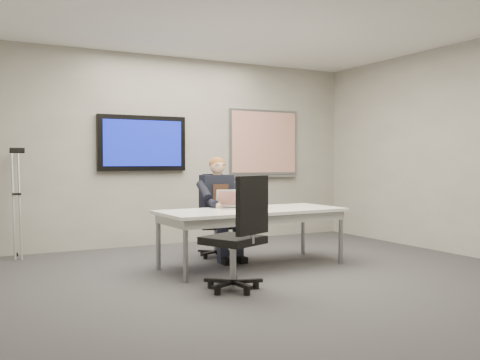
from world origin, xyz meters
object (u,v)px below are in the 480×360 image
seated_person (222,218)px  office_chair_far (215,234)px  laptop (232,204)px  conference_table (252,216)px  office_chair_near (237,255)px

seated_person → office_chair_far: bearing=91.7°
laptop → seated_person: bearing=93.0°
office_chair_far → conference_table: bearing=-69.0°
conference_table → office_chair_far: (-0.10, 0.80, -0.31)m
office_chair_near → laptop: (0.55, 1.18, 0.39)m
office_chair_near → laptop: bearing=-139.2°
office_chair_near → seated_person: seated_person is taller
conference_table → seated_person: size_ratio=1.71×
seated_person → laptop: size_ratio=3.69×
office_chair_far → laptop: bearing=-82.1°
office_chair_far → laptop: office_chair_far is taller
office_chair_near → office_chair_far: bearing=-133.2°
office_chair_near → seated_person: (0.60, 1.55, 0.18)m
conference_table → office_chair_near: (-0.71, -0.98, -0.25)m
conference_table → seated_person: bearing=99.4°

